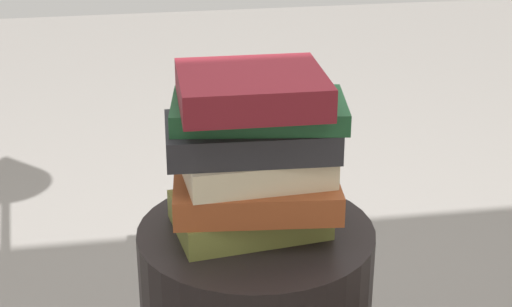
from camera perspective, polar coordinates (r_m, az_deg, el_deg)
The scene contains 6 objects.
book_olive at distance 1.37m, azimuth -0.50°, elevation -4.24°, with size 0.24×0.16×0.05m, color olive.
book_rust at distance 1.35m, azimuth 0.08°, elevation -2.41°, with size 0.26×0.20×0.05m, color #994723.
book_cream at distance 1.32m, azimuth -0.05°, elevation -0.74°, with size 0.23×0.16×0.05m, color beige.
book_charcoal at distance 1.30m, azimuth -0.37°, elevation 1.16°, with size 0.27×0.16×0.05m, color #28282D.
book_forest at distance 1.30m, azimuth 0.19°, elevation 3.00°, with size 0.27×0.15×0.03m, color #1E512D.
book_maroon at distance 1.26m, azimuth -0.32°, elevation 4.47°, with size 0.22×0.20×0.05m, color maroon.
Camera 1 is at (0.21, 1.19, 1.24)m, focal length 57.89 mm.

